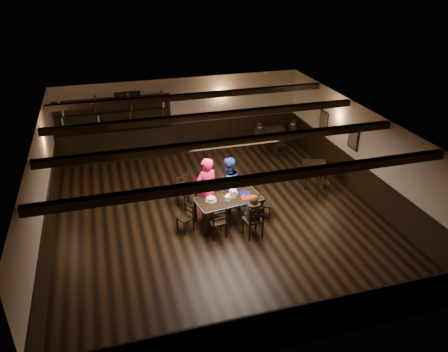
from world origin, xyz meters
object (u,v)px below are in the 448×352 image
object	(u,v)px
chair_near_left	(218,221)
cake	(211,199)
dining_table	(229,201)
bar_counter	(117,139)
man_blue	(228,185)
woman_pink	(207,189)
chair_near_right	(255,219)

from	to	relation	value
chair_near_left	cake	xyz separation A→B (m)	(-0.02, 0.67, 0.27)
dining_table	chair_near_left	xyz separation A→B (m)	(-0.47, -0.63, -0.16)
bar_counter	man_blue	bearing A→B (deg)	-59.01
dining_table	chair_near_left	distance (m)	0.80
chair_near_left	man_blue	xyz separation A→B (m)	(0.63, 1.25, 0.31)
woman_pink	man_blue	xyz separation A→B (m)	(0.68, 0.20, -0.08)
cake	dining_table	bearing A→B (deg)	-3.88
woman_pink	man_blue	distance (m)	0.71
man_blue	dining_table	bearing A→B (deg)	56.81
woman_pink	cake	bearing A→B (deg)	76.28
chair_near_left	woman_pink	xyz separation A→B (m)	(-0.05, 1.05, 0.39)
chair_near_right	woman_pink	xyz separation A→B (m)	(-0.95, 1.28, 0.35)
dining_table	man_blue	size ratio (longest dim) A/B	1.14
chair_near_right	man_blue	distance (m)	1.53
woman_pink	bar_counter	distance (m)	5.27
woman_pink	man_blue	bearing A→B (deg)	178.96
chair_near_right	man_blue	size ratio (longest dim) A/B	0.59
woman_pink	cake	distance (m)	0.40
chair_near_left	chair_near_right	size ratio (longest dim) A/B	0.92
chair_near_left	bar_counter	bearing A→B (deg)	110.05
chair_near_left	woman_pink	world-z (taller)	woman_pink
dining_table	woman_pink	bearing A→B (deg)	141.01
dining_table	chair_near_right	xyz separation A→B (m)	(0.44, -0.86, -0.12)
chair_near_right	woman_pink	distance (m)	1.63
man_blue	bar_counter	distance (m)	5.40
chair_near_left	chair_near_right	bearing A→B (deg)	-14.22
dining_table	cake	bearing A→B (deg)	176.12
dining_table	man_blue	distance (m)	0.66
cake	bar_counter	size ratio (longest dim) A/B	0.07
dining_table	woman_pink	size ratio (longest dim) A/B	1.03
dining_table	chair_near_left	size ratio (longest dim) A/B	2.11
chair_near_right	bar_counter	size ratio (longest dim) A/B	0.23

